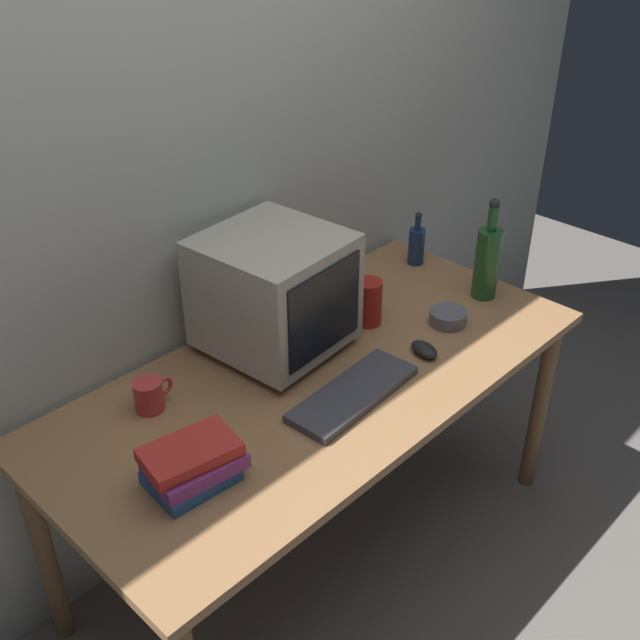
# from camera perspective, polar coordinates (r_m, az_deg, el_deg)

# --- Properties ---
(ground_plane) EXTENTS (6.00, 6.00, 0.00)m
(ground_plane) POSITION_cam_1_polar(r_m,az_deg,el_deg) (2.74, 0.00, -16.69)
(ground_plane) COLOR slate
(back_wall) EXTENTS (4.00, 0.08, 2.50)m
(back_wall) POSITION_cam_1_polar(r_m,az_deg,el_deg) (2.30, -8.38, 11.05)
(back_wall) COLOR beige
(back_wall) RESTS_ON ground
(desk) EXTENTS (1.68, 0.80, 0.75)m
(desk) POSITION_cam_1_polar(r_m,az_deg,el_deg) (2.28, 0.00, -5.61)
(desk) COLOR #9E7047
(desk) RESTS_ON ground
(crt_monitor) EXTENTS (0.41, 0.42, 0.37)m
(crt_monitor) POSITION_cam_1_polar(r_m,az_deg,el_deg) (2.24, -3.43, 2.06)
(crt_monitor) COLOR #B2AD9E
(crt_monitor) RESTS_ON desk
(keyboard) EXTENTS (0.43, 0.18, 0.02)m
(keyboard) POSITION_cam_1_polar(r_m,az_deg,el_deg) (2.13, 2.50, -5.53)
(keyboard) COLOR #3F3F47
(keyboard) RESTS_ON desk
(computer_mouse) EXTENTS (0.08, 0.11, 0.04)m
(computer_mouse) POSITION_cam_1_polar(r_m,az_deg,el_deg) (2.32, 7.83, -2.20)
(computer_mouse) COLOR black
(computer_mouse) RESTS_ON desk
(bottle_tall) EXTENTS (0.08, 0.08, 0.36)m
(bottle_tall) POSITION_cam_1_polar(r_m,az_deg,el_deg) (2.60, 12.43, 4.38)
(bottle_tall) COLOR #1E4C23
(bottle_tall) RESTS_ON desk
(bottle_short) EXTENTS (0.06, 0.06, 0.20)m
(bottle_short) POSITION_cam_1_polar(r_m,az_deg,el_deg) (2.81, 7.25, 5.65)
(bottle_short) COLOR navy
(bottle_short) RESTS_ON desk
(book_stack) EXTENTS (0.25, 0.18, 0.11)m
(book_stack) POSITION_cam_1_polar(r_m,az_deg,el_deg) (1.88, -9.57, -10.59)
(book_stack) COLOR #28569E
(book_stack) RESTS_ON desk
(mug) EXTENTS (0.12, 0.08, 0.09)m
(mug) POSITION_cam_1_polar(r_m,az_deg,el_deg) (2.12, -12.67, -5.52)
(mug) COLOR #CC383D
(mug) RESTS_ON desk
(cd_spindle) EXTENTS (0.12, 0.12, 0.04)m
(cd_spindle) POSITION_cam_1_polar(r_m,az_deg,el_deg) (2.48, 9.56, 0.21)
(cd_spindle) COLOR #595B66
(cd_spindle) RESTS_ON desk
(metal_canister) EXTENTS (0.09, 0.09, 0.15)m
(metal_canister) POSITION_cam_1_polar(r_m,az_deg,el_deg) (2.43, 3.63, 1.35)
(metal_canister) COLOR #A51E19
(metal_canister) RESTS_ON desk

